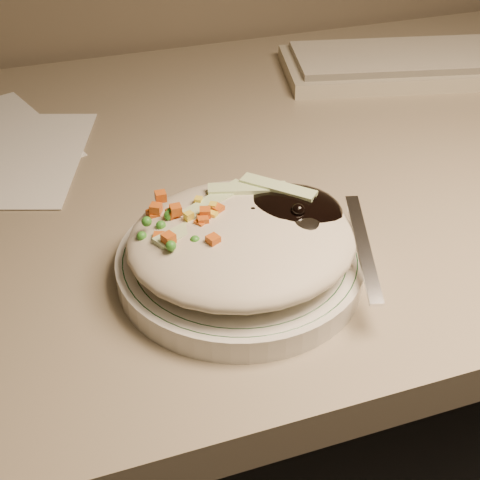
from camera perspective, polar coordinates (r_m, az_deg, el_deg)
name	(u,v)px	position (r m, az deg, el deg)	size (l,w,h in m)	color
desk	(267,288)	(0.87, 2.36, -4.15)	(1.40, 0.70, 0.74)	gray
plate	(240,264)	(0.57, 0.00, -2.08)	(0.21, 0.21, 0.02)	silver
plate_rim	(240,255)	(0.57, 0.00, -1.30)	(0.20, 0.20, 0.00)	#144723
meal	(245,234)	(0.55, 0.45, 0.51)	(0.21, 0.19, 0.05)	#BCB198
keyboard	(431,63)	(1.00, 16.01, 14.35)	(0.43, 0.23, 0.03)	#B2AB92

